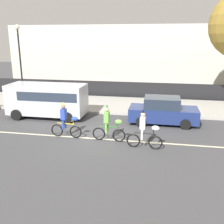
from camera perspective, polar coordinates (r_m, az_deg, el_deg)
ground_plane at (r=14.21m, az=-3.25°, el=-5.07°), size 80.00×80.00×0.00m
road_centre_line at (r=13.76m, az=-3.74°, el=-5.78°), size 36.00×0.14×0.01m
sidewalk_curb at (r=20.27m, az=1.08°, el=1.60°), size 60.00×5.00×0.15m
fence_line at (r=22.93m, az=2.29°, el=4.87°), size 40.00×0.08×1.40m
building_backdrop at (r=31.03m, az=6.32°, el=12.28°), size 28.00×8.00×6.36m
parade_cyclist_cobalt at (r=13.86m, az=-9.97°, el=-2.16°), size 1.72×0.50×1.92m
parade_cyclist_lime at (r=13.16m, az=-0.65°, el=-2.88°), size 1.72×0.50×1.92m
parade_cyclist_zebra at (r=12.38m, az=7.17°, el=-4.24°), size 1.72×0.50×1.92m
parked_van_silver at (r=17.54m, az=-13.71°, el=2.93°), size 5.00×2.22×2.18m
parked_car_navy at (r=16.18m, az=11.01°, el=0.18°), size 4.10×1.92×1.64m
street_lamp_post at (r=21.38m, az=-19.48°, el=12.08°), size 0.36×0.36×5.86m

